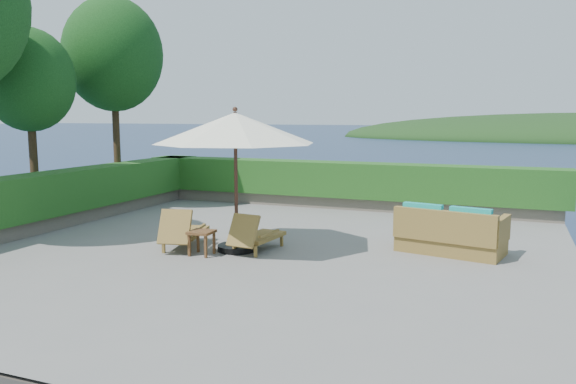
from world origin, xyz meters
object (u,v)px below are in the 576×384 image
at_px(lounge_left, 183,231).
at_px(lounge_right, 255,235).
at_px(side_table, 202,235).
at_px(wicker_loveseat, 450,234).
at_px(patio_umbrella, 235,130).

xyz_separation_m(lounge_left, lounge_right, (1.48, 0.30, -0.03)).
bearing_deg(side_table, wicker_loveseat, 23.36).
distance_m(lounge_left, side_table, 0.71).
relative_size(side_table, wicker_loveseat, 0.22).
distance_m(lounge_right, side_table, 1.07).
bearing_deg(side_table, lounge_right, 36.96).
relative_size(patio_umbrella, lounge_right, 2.48).
relative_size(patio_umbrella, wicker_loveseat, 1.66).
bearing_deg(wicker_loveseat, lounge_right, -148.82).
bearing_deg(lounge_right, lounge_left, -162.19).
bearing_deg(lounge_right, wicker_loveseat, 25.80).
distance_m(patio_umbrella, side_table, 2.16).
bearing_deg(lounge_left, patio_umbrella, -0.99).
bearing_deg(wicker_loveseat, side_table, -145.09).
height_order(lounge_left, side_table, lounge_left).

